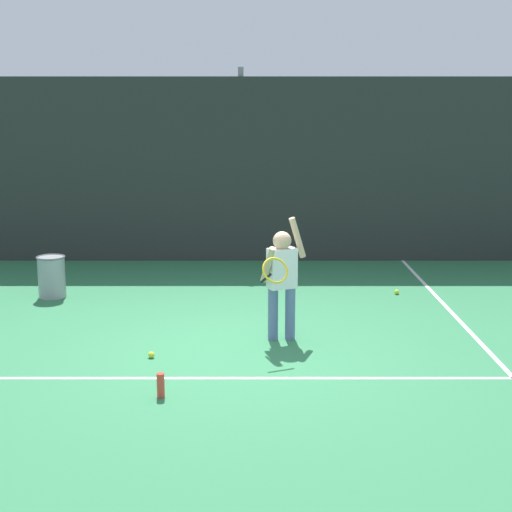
% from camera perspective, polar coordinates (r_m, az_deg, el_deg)
% --- Properties ---
extents(ground_plane, '(20.00, 20.00, 0.00)m').
position_cam_1_polar(ground_plane, '(7.92, -1.90, -7.16)').
color(ground_plane, '#2D7247').
extents(court_line_baseline, '(9.00, 0.05, 0.00)m').
position_cam_1_polar(court_line_baseline, '(7.12, -2.11, -9.34)').
color(court_line_baseline, white).
rests_on(court_line_baseline, ground).
extents(court_line_sideline, '(0.05, 9.00, 0.00)m').
position_cam_1_polar(court_line_sideline, '(9.20, 15.31, -4.90)').
color(court_line_sideline, white).
rests_on(court_line_sideline, ground).
extents(back_fence_windscreen, '(13.79, 0.08, 2.98)m').
position_cam_1_polar(back_fence_windscreen, '(12.18, -1.28, 6.57)').
color(back_fence_windscreen, '#282D2B').
rests_on(back_fence_windscreen, ground).
extents(fence_post_1, '(0.09, 0.09, 3.13)m').
position_cam_1_polar(fence_post_1, '(12.23, -1.28, 6.94)').
color(fence_post_1, slate).
rests_on(fence_post_1, ground).
extents(tennis_player, '(0.53, 0.78, 1.35)m').
position_cam_1_polar(tennis_player, '(8.05, 1.85, -1.49)').
color(tennis_player, slate).
rests_on(tennis_player, ground).
extents(ball_hopper, '(0.38, 0.38, 0.56)m').
position_cam_1_polar(ball_hopper, '(10.32, -15.53, -1.51)').
color(ball_hopper, gray).
rests_on(ball_hopper, ground).
extents(water_bottle, '(0.07, 0.07, 0.22)m').
position_cam_1_polar(water_bottle, '(6.70, -7.44, -9.81)').
color(water_bottle, '#D83F33').
rests_on(water_bottle, ground).
extents(tennis_ball_0, '(0.07, 0.07, 0.07)m').
position_cam_1_polar(tennis_ball_0, '(11.85, 0.87, -0.70)').
color(tennis_ball_0, '#CCE033').
rests_on(tennis_ball_0, ground).
extents(tennis_ball_1, '(0.07, 0.07, 0.07)m').
position_cam_1_polar(tennis_ball_1, '(10.34, 10.62, -2.72)').
color(tennis_ball_1, '#CCE033').
rests_on(tennis_ball_1, ground).
extents(tennis_ball_3, '(0.07, 0.07, 0.07)m').
position_cam_1_polar(tennis_ball_3, '(7.72, -8.16, -7.51)').
color(tennis_ball_3, '#CCE033').
rests_on(tennis_ball_3, ground).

